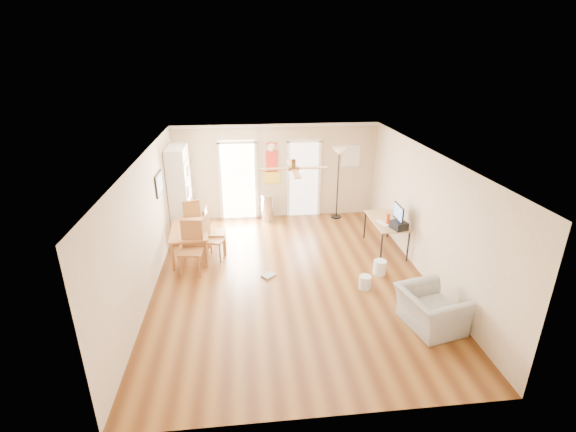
{
  "coord_description": "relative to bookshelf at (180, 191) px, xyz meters",
  "views": [
    {
      "loc": [
        -0.87,
        -7.36,
        4.39
      ],
      "look_at": [
        0.0,
        0.6,
        1.15
      ],
      "focal_mm": 25.64,
      "sensor_mm": 36.0,
      "label": 1
    }
  ],
  "objects": [
    {
      "name": "dining_table",
      "position": [
        0.36,
        -1.46,
        -0.77
      ],
      "size": [
        0.9,
        1.41,
        0.68
      ],
      "primitive_type": null,
      "rotation": [
        0.0,
        0.0,
        0.07
      ],
      "color": "#A97636",
      "rests_on": "floor"
    },
    {
      "name": "framed_poster",
      "position": [
        -0.22,
        -1.3,
        0.59
      ],
      "size": [
        0.04,
        0.66,
        0.48
      ],
      "primitive_type": "cube",
      "color": "black",
      "rests_on": "wall_left"
    },
    {
      "name": "keyboard",
      "position": [
        4.71,
        -1.76,
        -0.37
      ],
      "size": [
        0.21,
        0.38,
        0.01
      ],
      "primitive_type": "cube",
      "rotation": [
        0.0,
        0.0,
        0.28
      ],
      "color": "white",
      "rests_on": "computer_desk"
    },
    {
      "name": "armchair",
      "position": [
        4.66,
        -4.53,
        -0.78
      ],
      "size": [
        1.1,
        1.2,
        0.67
      ],
      "primitive_type": "imported",
      "rotation": [
        0.0,
        0.0,
        1.79
      ],
      "color": "#9C9C97",
      "rests_on": "floor"
    },
    {
      "name": "wall_decal",
      "position": [
        2.38,
        0.78,
        0.44
      ],
      "size": [
        0.46,
        0.03,
        1.1
      ],
      "primitive_type": "cube",
      "color": "red",
      "rests_on": "wall_back"
    },
    {
      "name": "crown_molding",
      "position": [
        2.51,
        -2.7,
        1.45
      ],
      "size": [
        5.5,
        7.0,
        0.08
      ],
      "primitive_type": null,
      "color": "white",
      "rests_on": "wall_back"
    },
    {
      "name": "wall_front",
      "position": [
        2.51,
        -6.2,
        0.19
      ],
      "size": [
        5.5,
        0.04,
        2.6
      ],
      "primitive_type": null,
      "color": "beige",
      "rests_on": "floor"
    },
    {
      "name": "computer_desk",
      "position": [
        4.86,
        -1.58,
        -0.74
      ],
      "size": [
        0.69,
        1.37,
        0.74
      ],
      "primitive_type": null,
      "color": "tan",
      "rests_on": "floor"
    },
    {
      "name": "torchiere_lamp",
      "position": [
        4.17,
        0.5,
        -0.12
      ],
      "size": [
        0.47,
        0.47,
        1.98
      ],
      "primitive_type": null,
      "rotation": [
        0.0,
        0.0,
        -0.32
      ],
      "color": "black",
      "rests_on": "floor"
    },
    {
      "name": "wastebasket_a",
      "position": [
        3.91,
        -3.25,
        -0.97
      ],
      "size": [
        0.3,
        0.3,
        0.28
      ],
      "primitive_type": "cylinder",
      "rotation": [
        0.0,
        0.0,
        -0.31
      ],
      "color": "silver",
      "rests_on": "floor"
    },
    {
      "name": "wastebasket_b",
      "position": [
        4.38,
        -2.72,
        -0.96
      ],
      "size": [
        0.33,
        0.33,
        0.31
      ],
      "primitive_type": "cylinder",
      "rotation": [
        0.0,
        0.0,
        0.26
      ],
      "color": "silver",
      "rests_on": "floor"
    },
    {
      "name": "trash_can",
      "position": [
        2.23,
        0.49,
        -0.74
      ],
      "size": [
        0.37,
        0.37,
        0.74
      ],
      "primitive_type": "cylinder",
      "rotation": [
        0.0,
        0.0,
        -0.1
      ],
      "color": "silver",
      "rests_on": "floor"
    },
    {
      "name": "wall_left",
      "position": [
        -0.24,
        -2.7,
        0.19
      ],
      "size": [
        0.04,
        7.0,
        2.6
      ],
      "primitive_type": null,
      "color": "beige",
      "rests_on": "floor"
    },
    {
      "name": "floor_cloth",
      "position": [
        2.04,
        -2.57,
        -1.09
      ],
      "size": [
        0.33,
        0.32,
        0.04
      ],
      "primitive_type": "cube",
      "rotation": [
        0.0,
        0.0,
        0.69
      ],
      "color": "gray",
      "rests_on": "floor"
    },
    {
      "name": "dining_chair_right_a",
      "position": [
        0.91,
        -1.3,
        -0.56
      ],
      "size": [
        0.47,
        0.47,
        1.09
      ],
      "primitive_type": null,
      "rotation": [
        0.0,
        0.0,
        1.53
      ],
      "color": "#9B6832",
      "rests_on": "floor"
    },
    {
      "name": "imac",
      "position": [
        4.98,
        -1.96,
        -0.12
      ],
      "size": [
        0.11,
        0.55,
        0.51
      ],
      "primitive_type": null,
      "rotation": [
        0.0,
        0.0,
        -0.07
      ],
      "color": "black",
      "rests_on": "computer_desk"
    },
    {
      "name": "ceiling_fan",
      "position": [
        2.51,
        -3.0,
        1.32
      ],
      "size": [
        1.24,
        1.24,
        0.2
      ],
      "primitive_type": null,
      "color": "#593819",
      "rests_on": "ceiling"
    },
    {
      "name": "ceiling",
      "position": [
        2.51,
        -2.7,
        1.49
      ],
      "size": [
        5.5,
        7.0,
        0.0
      ],
      "primitive_type": null,
      "color": "silver",
      "rests_on": "floor"
    },
    {
      "name": "printer",
      "position": [
        4.96,
        -2.1,
        -0.29
      ],
      "size": [
        0.36,
        0.4,
        0.17
      ],
      "primitive_type": "cube",
      "rotation": [
        0.0,
        0.0,
        0.27
      ],
      "color": "black",
      "rests_on": "computer_desk"
    },
    {
      "name": "wall_right",
      "position": [
        5.26,
        -2.7,
        0.19
      ],
      "size": [
        0.04,
        7.0,
        2.6
      ],
      "primitive_type": null,
      "color": "beige",
      "rests_on": "floor"
    },
    {
      "name": "dining_chair_near",
      "position": [
        0.46,
        -2.24,
        -0.55
      ],
      "size": [
        0.51,
        0.51,
        1.11
      ],
      "primitive_type": null,
      "rotation": [
        0.0,
        0.0,
        -0.12
      ],
      "color": "#966030",
      "rests_on": "floor"
    },
    {
      "name": "wall_back",
      "position": [
        2.51,
        0.8,
        0.19
      ],
      "size": [
        5.5,
        0.04,
        2.6
      ],
      "primitive_type": null,
      "color": "beige",
      "rests_on": "floor"
    },
    {
      "name": "dining_chair_far",
      "position": [
        0.25,
        -0.29,
        -0.62
      ],
      "size": [
        0.51,
        0.51,
        0.98
      ],
      "primitive_type": null,
      "rotation": [
        0.0,
        0.0,
        3.46
      ],
      "color": "olive",
      "rests_on": "floor"
    },
    {
      "name": "bookshelf",
      "position": [
        0.0,
        0.0,
        0.0
      ],
      "size": [
        0.59,
        1.06,
        2.22
      ],
      "primitive_type": null,
      "rotation": [
        0.0,
        0.0,
        0.16
      ],
      "color": "silver",
      "rests_on": "floor"
    },
    {
      "name": "kitchen_doorway",
      "position": [
        1.46,
        0.79,
        -0.06
      ],
      "size": [
        0.9,
        0.1,
        2.1
      ],
      "primitive_type": null,
      "color": "white",
      "rests_on": "wall_back"
    },
    {
      "name": "bathroom_doorway",
      "position": [
        3.26,
        0.79,
        -0.06
      ],
      "size": [
        0.8,
        0.1,
        2.1
      ],
      "primitive_type": null,
      "color": "white",
      "rests_on": "wall_back"
    },
    {
      "name": "orange_bottle",
      "position": [
        4.81,
        -1.8,
        -0.25
      ],
      "size": [
        0.1,
        0.1,
        0.24
      ],
      "primitive_type": "cylinder",
      "rotation": [
        0.0,
        0.0,
        -0.19
      ],
      "color": "#D44212",
      "rests_on": "computer_desk"
    },
    {
      "name": "ac_grille",
      "position": [
        4.56,
        0.77,
        0.59
      ],
      "size": [
        0.5,
        0.04,
        0.6
      ],
      "primitive_type": "cube",
      "color": "white",
      "rests_on": "wall_back"
    },
    {
      "name": "dining_chair_right_b",
      "position": [
        0.91,
        -1.6,
        -0.61
      ],
      "size": [
        0.51,
        0.51,
        0.99
      ],
      "primitive_type": null,
      "rotation": [
        0.0,
        0.0,
        1.27
      ],
      "color": "#9F6133",
      "rests_on": "floor"
    },
    {
      "name": "floor",
      "position": [
        2.51,
        -2.7,
        -1.11
      ],
      "size": [
        7.0,
        7.0,
        0.0
      ],
      "primitive_type": "plane",
      "color": "brown",
      "rests_on": "ground"
    }
  ]
}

